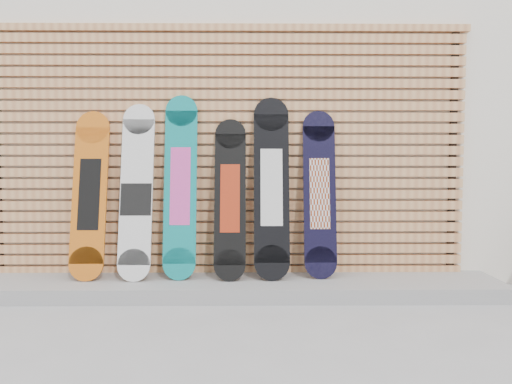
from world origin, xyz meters
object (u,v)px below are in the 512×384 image
snowboard_0 (90,194)px  snowboard_2 (180,186)px  snowboard_5 (320,194)px  snowboard_4 (272,187)px  snowboard_3 (230,198)px  snowboard_1 (136,192)px

snowboard_0 → snowboard_2: snowboard_2 is taller
snowboard_2 → snowboard_5: size_ratio=1.09×
snowboard_2 → snowboard_5: bearing=0.8°
snowboard_2 → snowboard_4: bearing=-1.1°
snowboard_3 → snowboard_4: size_ratio=0.88×
snowboard_0 → snowboard_5: (1.95, 0.03, 0.00)m
snowboard_0 → snowboard_1: snowboard_1 is taller
snowboard_0 → snowboard_2: bearing=1.1°
snowboard_0 → snowboard_2: 0.77m
snowboard_3 → snowboard_5: snowboard_5 is taller
snowboard_4 → snowboard_3: bearing=-178.9°
snowboard_0 → snowboard_4: bearing=0.0°
snowboard_0 → snowboard_2: size_ratio=0.91×
snowboard_0 → snowboard_4: (1.54, 0.00, 0.06)m
snowboard_1 → snowboard_5: (1.55, 0.04, -0.02)m
snowboard_4 → snowboard_5: (0.41, 0.03, -0.06)m
snowboard_3 → snowboard_1: bearing=-179.6°
snowboard_3 → snowboard_5: 0.77m
snowboard_5 → snowboard_3: bearing=-177.2°
snowboard_2 → snowboard_3: bearing=-2.8°
snowboard_5 → snowboard_0: bearing=-179.1°
snowboard_1 → snowboard_2: 0.37m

